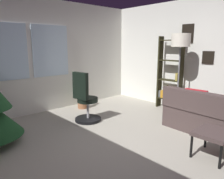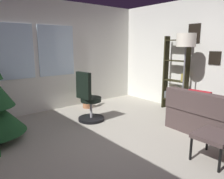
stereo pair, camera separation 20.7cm
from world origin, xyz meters
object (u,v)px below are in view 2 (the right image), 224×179
Objects in this scene: footstool at (214,137)px; floor_lamp at (186,45)px; office_chair at (89,102)px; bookshelf at (176,79)px; potted_plant at (87,98)px.

floor_lamp is (1.28, 1.36, 1.25)m from footstool.
floor_lamp is at bearing 46.59° from footstool.
footstool is 2.25m from floor_lamp.
office_chair is at bearing 147.62° from floor_lamp.
bookshelf is (2.11, -0.67, 0.37)m from office_chair.
floor_lamp is 2.70m from potted_plant.
bookshelf is (1.64, 1.80, 0.43)m from footstool.
floor_lamp is (-0.36, -0.45, 0.82)m from bookshelf.
office_chair reaches higher than footstool.
bookshelf is at bearing 51.03° from floor_lamp.
bookshelf is at bearing 47.63° from footstool.
footstool is 0.80× the size of potted_plant.
footstool is at bearing -132.37° from bookshelf.
bookshelf is 2.75× the size of potted_plant.
footstool is 3.35m from potted_plant.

